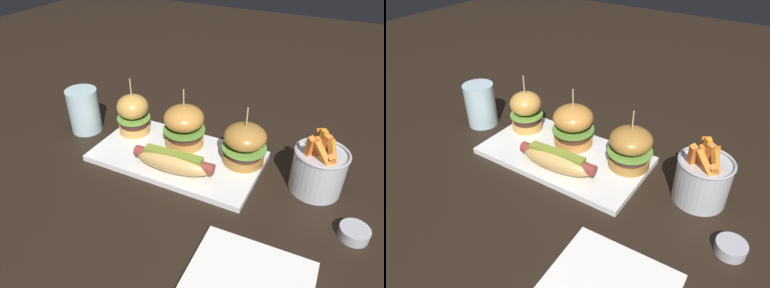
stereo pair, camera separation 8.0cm
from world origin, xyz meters
TOP-DOWN VIEW (x-y plane):
  - ground_plane at (0.00, 0.00)m, footprint 3.00×3.00m
  - platter_main at (0.00, 0.00)m, footprint 0.39×0.21m
  - hot_dog at (0.02, -0.06)m, footprint 0.19×0.07m
  - slider_left at (-0.15, 0.04)m, footprint 0.08×0.08m
  - slider_center at (-0.01, 0.05)m, footprint 0.10×0.10m
  - slider_right at (0.15, 0.04)m, footprint 0.10×0.10m
  - fries_bucket at (0.31, 0.04)m, footprint 0.11×0.11m
  - sauce_ramekin at (0.40, -0.07)m, footprint 0.05×0.05m
  - water_glass at (-0.28, 0.01)m, footprint 0.08×0.08m

SIDE VIEW (x-z plane):
  - ground_plane at x=0.00m, z-range 0.00..0.00m
  - platter_main at x=0.00m, z-range 0.00..0.01m
  - sauce_ramekin at x=0.40m, z-range 0.00..0.02m
  - hot_dog at x=0.02m, z-range 0.02..0.06m
  - fries_bucket at x=0.31m, z-range -0.02..0.13m
  - water_glass at x=-0.28m, z-range 0.00..0.12m
  - slider_right at x=0.15m, z-range -0.01..0.13m
  - slider_center at x=-0.01m, z-range -0.01..0.14m
  - slider_left at x=-0.15m, z-range -0.01..0.14m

